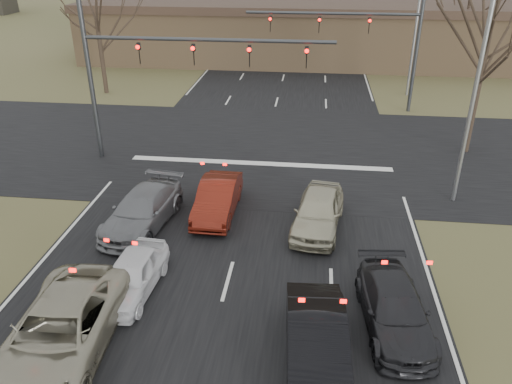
# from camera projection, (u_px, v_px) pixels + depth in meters

# --- Properties ---
(ground) EXTENTS (360.00, 360.00, 0.00)m
(ground) POSITION_uv_depth(u_px,v_px,m) (210.00, 345.00, 14.30)
(ground) COLOR brown
(ground) RESTS_ON ground
(road_main) EXTENTS (14.00, 300.00, 0.02)m
(road_main) POSITION_uv_depth(u_px,v_px,m) (298.00, 25.00, 67.43)
(road_main) COLOR black
(road_main) RESTS_ON ground
(road_cross) EXTENTS (200.00, 14.00, 0.02)m
(road_cross) POSITION_uv_depth(u_px,v_px,m) (264.00, 149.00, 27.58)
(road_cross) COLOR black
(road_cross) RESTS_ON ground
(building) EXTENTS (42.40, 10.40, 5.30)m
(building) POSITION_uv_depth(u_px,v_px,m) (310.00, 32.00, 46.54)
(building) COLOR #8E6F4C
(building) RESTS_ON ground
(mast_arm_near) EXTENTS (12.12, 0.24, 8.00)m
(mast_arm_near) POSITION_uv_depth(u_px,v_px,m) (153.00, 63.00, 24.06)
(mast_arm_near) COLOR #383A3D
(mast_arm_near) RESTS_ON ground
(mast_arm_far) EXTENTS (11.12, 0.24, 8.00)m
(mast_arm_far) POSITION_uv_depth(u_px,v_px,m) (373.00, 34.00, 31.76)
(mast_arm_far) COLOR #383A3D
(mast_arm_far) RESTS_ON ground
(streetlight_right_near) EXTENTS (2.34, 0.25, 10.00)m
(streetlight_right_near) POSITION_uv_depth(u_px,v_px,m) (473.00, 75.00, 19.72)
(streetlight_right_near) COLOR gray
(streetlight_right_near) RESTS_ON ground
(streetlight_right_far) EXTENTS (2.34, 0.25, 10.00)m
(streetlight_right_far) POSITION_uv_depth(u_px,v_px,m) (415.00, 16.00, 34.72)
(streetlight_right_far) COLOR gray
(streetlight_right_far) RESTS_ON ground
(car_silver_suv) EXTENTS (2.87, 5.80, 1.58)m
(car_silver_suv) POSITION_uv_depth(u_px,v_px,m) (60.00, 331.00, 13.67)
(car_silver_suv) COLOR gray
(car_silver_suv) RESTS_ON ground
(car_white_sedan) EXTENTS (1.77, 3.87, 1.29)m
(car_white_sedan) POSITION_uv_depth(u_px,v_px,m) (132.00, 275.00, 16.21)
(car_white_sedan) COLOR silver
(car_white_sedan) RESTS_ON ground
(car_black_hatch) EXTENTS (1.91, 4.68, 1.51)m
(car_black_hatch) POSITION_uv_depth(u_px,v_px,m) (317.00, 344.00, 13.29)
(car_black_hatch) COLOR black
(car_black_hatch) RESTS_ON ground
(car_charcoal_sedan) EXTENTS (2.24, 4.62, 1.29)m
(car_charcoal_sedan) POSITION_uv_depth(u_px,v_px,m) (394.00, 308.00, 14.74)
(car_charcoal_sedan) COLOR black
(car_charcoal_sedan) RESTS_ON ground
(car_grey_ahead) EXTENTS (2.66, 5.16, 1.43)m
(car_grey_ahead) POSITION_uv_depth(u_px,v_px,m) (142.00, 210.00, 19.95)
(car_grey_ahead) COLOR slate
(car_grey_ahead) RESTS_ON ground
(car_red_ahead) EXTENTS (1.53, 4.31, 1.42)m
(car_red_ahead) POSITION_uv_depth(u_px,v_px,m) (218.00, 198.00, 20.87)
(car_red_ahead) COLOR #5C170D
(car_red_ahead) RESTS_ON ground
(car_silver_ahead) EXTENTS (2.37, 4.63, 1.51)m
(car_silver_ahead) POSITION_uv_depth(u_px,v_px,m) (318.00, 211.00, 19.78)
(car_silver_ahead) COLOR #B5B093
(car_silver_ahead) RESTS_ON ground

